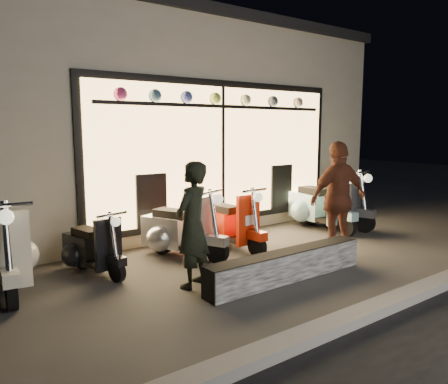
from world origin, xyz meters
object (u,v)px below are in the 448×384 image
at_px(scooter_red, 226,223).
at_px(man, 192,225).
at_px(scooter_silver, 175,230).
at_px(graffiti_barrier, 287,266).
at_px(woman, 338,199).

height_order(scooter_red, man, man).
xyz_separation_m(scooter_silver, man, (-0.49, -1.28, 0.38)).
relative_size(graffiti_barrier, man, 1.58).
bearing_deg(woman, man, 5.05).
bearing_deg(woman, scooter_red, -41.63).
height_order(graffiti_barrier, scooter_red, scooter_red).
bearing_deg(graffiti_barrier, scooter_red, 79.53).
height_order(scooter_red, woman, woman).
bearing_deg(scooter_silver, scooter_red, -26.39).
xyz_separation_m(scooter_silver, woman, (2.13, -1.44, 0.48)).
bearing_deg(man, scooter_silver, -138.95).
bearing_deg(scooter_silver, woman, -58.17).
distance_m(scooter_red, man, 1.95).
bearing_deg(graffiti_barrier, scooter_silver, 108.78).
bearing_deg(scooter_red, man, -144.31).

